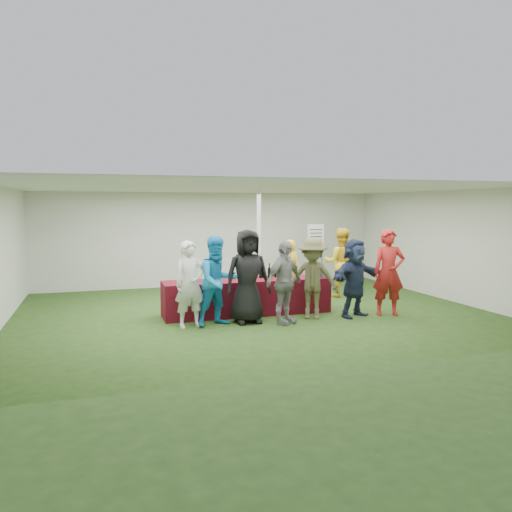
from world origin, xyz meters
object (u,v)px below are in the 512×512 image
object	(u,v)px
serving_table	(247,297)
customer_3	(284,282)
staff_pourer	(289,271)
staff_back	(341,263)
customer_6	(389,272)
dump_bucket	(323,273)
customer_2	(248,276)
wine_list_sign	(316,241)
customer_0	(190,284)
customer_1	(218,281)
customer_5	(355,278)
customer_4	(312,279)

from	to	relation	value
serving_table	customer_3	xyz separation A→B (m)	(0.44, -1.07, 0.45)
staff_pourer	customer_3	distance (m)	2.12
serving_table	staff_back	distance (m)	3.17
serving_table	customer_6	size ratio (longest dim) A/B	1.97
dump_bucket	customer_6	size ratio (longest dim) A/B	0.12
staff_pourer	staff_back	size ratio (longest dim) A/B	0.87
staff_back	customer_3	bearing A→B (deg)	67.59
staff_back	customer_2	bearing A→B (deg)	57.02
wine_list_sign	staff_pourer	distance (m)	2.57
serving_table	staff_back	world-z (taller)	staff_back
staff_pourer	customer_0	distance (m)	3.13
staff_back	customer_3	xyz separation A→B (m)	(-2.43, -2.32, -0.05)
staff_pourer	customer_1	bearing A→B (deg)	36.72
staff_back	customer_5	bearing A→B (deg)	93.77
staff_back	customer_2	distance (m)	3.69
customer_0	wine_list_sign	bearing A→B (deg)	31.18
serving_table	staff_pourer	world-z (taller)	staff_pourer
wine_list_sign	customer_0	bearing A→B (deg)	-139.73
wine_list_sign	customer_3	distance (m)	4.61
customer_3	customer_6	bearing A→B (deg)	-26.88
serving_table	customer_5	size ratio (longest dim) A/B	2.18
staff_pourer	staff_back	distance (m)	1.63
customer_3	customer_6	xyz separation A→B (m)	(2.40, 0.07, 0.09)
staff_pourer	customer_4	world-z (taller)	customer_4
dump_bucket	customer_6	xyz separation A→B (m)	(1.16, -0.79, 0.08)
customer_1	customer_3	bearing A→B (deg)	-27.00
staff_back	customer_0	world-z (taller)	staff_back
wine_list_sign	customer_6	xyz separation A→B (m)	(-0.04, -3.82, -0.40)
customer_0	customer_1	world-z (taller)	customer_1
wine_list_sign	customer_2	world-z (taller)	customer_2
staff_pourer	customer_1	xyz separation A→B (m)	(-2.13, -1.68, 0.11)
wine_list_sign	customer_1	xyz separation A→B (m)	(-3.71, -3.62, -0.44)
dump_bucket	customer_5	xyz separation A→B (m)	(0.39, -0.72, -0.02)
serving_table	customer_0	distance (m)	1.65
staff_pourer	customer_5	xyz separation A→B (m)	(0.77, -1.80, 0.06)
dump_bucket	customer_2	bearing A→B (deg)	-163.93
wine_list_sign	customer_1	size ratio (longest dim) A/B	1.03
customer_4	wine_list_sign	bearing A→B (deg)	90.50
dump_bucket	customer_4	world-z (taller)	customer_4
customer_0	customer_1	size ratio (longest dim) A/B	0.95
customer_2	wine_list_sign	bearing A→B (deg)	47.42
customer_0	customer_1	xyz separation A→B (m)	(0.54, -0.03, 0.04)
customer_6	customer_1	bearing A→B (deg)	-165.46
staff_back	customer_0	distance (m)	4.70
dump_bucket	staff_back	bearing A→B (deg)	50.95
customer_4	dump_bucket	bearing A→B (deg)	74.94
customer_3	customer_1	bearing A→B (deg)	140.02
customer_3	customer_5	world-z (taller)	customer_3
dump_bucket	customer_4	xyz separation A→B (m)	(-0.52, -0.60, -0.01)
staff_pourer	wine_list_sign	bearing A→B (deg)	-130.63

